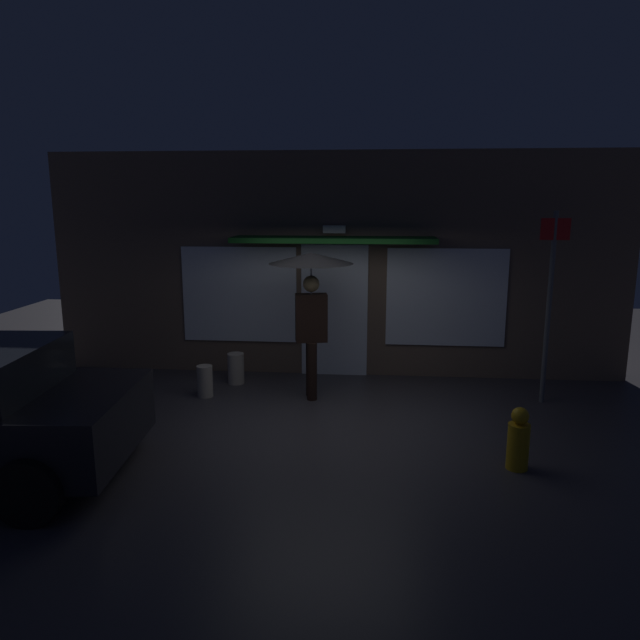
{
  "coord_description": "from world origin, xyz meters",
  "views": [
    {
      "loc": [
        0.64,
        -7.43,
        2.93
      ],
      "look_at": [
        -0.13,
        0.96,
        1.19
      ],
      "focal_mm": 33.05,
      "sensor_mm": 36.0,
      "label": 1
    }
  ],
  "objects_px": {
    "street_sign_post": "(550,298)",
    "sidewalk_bollard": "(236,368)",
    "sidewalk_bollard_2": "(205,381)",
    "person_with_umbrella": "(311,284)",
    "fire_hydrant": "(518,441)"
  },
  "relations": [
    {
      "from": "sidewalk_bollard",
      "to": "person_with_umbrella",
      "type": "bearing_deg",
      "value": -24.19
    },
    {
      "from": "person_with_umbrella",
      "to": "sidewalk_bollard_2",
      "type": "relative_size",
      "value": 4.54
    },
    {
      "from": "sidewalk_bollard_2",
      "to": "street_sign_post",
      "type": "bearing_deg",
      "value": 2.5
    },
    {
      "from": "sidewalk_bollard",
      "to": "sidewalk_bollard_2",
      "type": "relative_size",
      "value": 1.04
    },
    {
      "from": "street_sign_post",
      "to": "sidewalk_bollard_2",
      "type": "distance_m",
      "value": 5.17
    },
    {
      "from": "street_sign_post",
      "to": "sidewalk_bollard",
      "type": "relative_size",
      "value": 5.57
    },
    {
      "from": "person_with_umbrella",
      "to": "fire_hydrant",
      "type": "distance_m",
      "value": 3.6
    },
    {
      "from": "street_sign_post",
      "to": "person_with_umbrella",
      "type": "bearing_deg",
      "value": -178.14
    },
    {
      "from": "sidewalk_bollard",
      "to": "fire_hydrant",
      "type": "xyz_separation_m",
      "value": [
        3.8,
        -2.74,
        0.08
      ]
    },
    {
      "from": "street_sign_post",
      "to": "sidewalk_bollard",
      "type": "distance_m",
      "value": 4.88
    },
    {
      "from": "sidewalk_bollard",
      "to": "fire_hydrant",
      "type": "bearing_deg",
      "value": -35.75
    },
    {
      "from": "person_with_umbrella",
      "to": "fire_hydrant",
      "type": "xyz_separation_m",
      "value": [
        2.52,
        -2.16,
        -1.39
      ]
    },
    {
      "from": "sidewalk_bollard_2",
      "to": "fire_hydrant",
      "type": "distance_m",
      "value": 4.6
    },
    {
      "from": "person_with_umbrella",
      "to": "sidewalk_bollard",
      "type": "height_order",
      "value": "person_with_umbrella"
    },
    {
      "from": "person_with_umbrella",
      "to": "fire_hydrant",
      "type": "bearing_deg",
      "value": 128.6
    }
  ]
}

